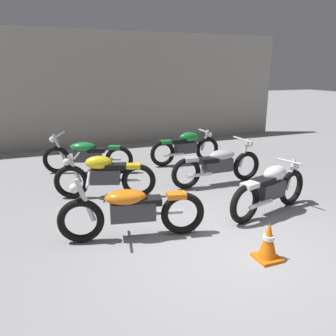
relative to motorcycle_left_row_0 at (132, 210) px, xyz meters
name	(u,v)px	position (x,y,z in m)	size (l,w,h in m)	color
ground_plane	(229,248)	(1.19, -0.80, -0.45)	(60.00, 60.00, 0.00)	gray
back_wall	(108,89)	(1.19, 6.73, 1.35)	(12.50, 0.24, 3.60)	#9E998E
motorcycle_left_row_0	(132,210)	(0.00, 0.00, 0.00)	(2.15, 0.74, 0.97)	black
motorcycle_left_row_1	(104,175)	(-0.03, 1.82, 0.01)	(1.90, 0.76, 0.88)	black
motorcycle_left_row_2	(87,155)	(-0.07, 3.60, 0.00)	(2.07, 0.98, 0.97)	black
motorcycle_right_row_0	(271,188)	(2.48, -0.01, 0.01)	(1.93, 0.72, 0.88)	black
motorcycle_right_row_1	(218,164)	(2.42, 1.70, 0.00)	(2.17, 0.68, 0.97)	black
motorcycle_right_row_2	(186,147)	(2.49, 3.51, 0.01)	(1.97, 0.48, 0.88)	black
traffic_cone	(268,242)	(1.49, -1.25, -0.19)	(0.32, 0.32, 0.54)	orange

